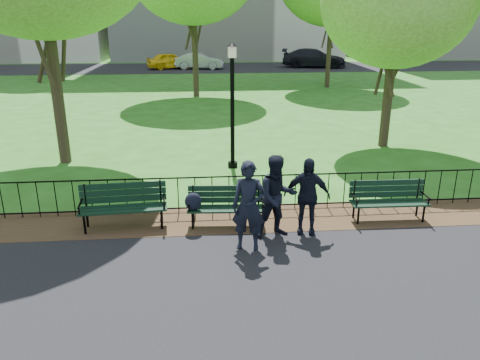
{
  "coord_description": "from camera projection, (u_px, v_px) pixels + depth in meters",
  "views": [
    {
      "loc": [
        -1.23,
        -8.34,
        4.44
      ],
      "look_at": [
        -0.38,
        1.5,
        0.96
      ],
      "focal_mm": 35.0,
      "sensor_mm": 36.0,
      "label": 1
    }
  ],
  "objects": [
    {
      "name": "lamppost",
      "position": [
        232.0,
        102.0,
        13.85
      ],
      "size": [
        0.34,
        0.34,
        3.73
      ],
      "color": "black",
      "rests_on": "ground"
    },
    {
      "name": "person_left",
      "position": [
        249.0,
        206.0,
        9.14
      ],
      "size": [
        0.74,
        0.57,
        1.82
      ],
      "primitive_type": "imported",
      "rotation": [
        0.0,
        0.0,
        -0.22
      ],
      "color": "black",
      "rests_on": "asphalt_path"
    },
    {
      "name": "iron_fence",
      "position": [
        254.0,
        191.0,
        11.12
      ],
      "size": [
        24.06,
        0.06,
        1.0
      ],
      "color": "black",
      "rests_on": "ground"
    },
    {
      "name": "park_bench_main",
      "position": [
        213.0,
        202.0,
        10.26
      ],
      "size": [
        1.76,
        0.63,
        0.96
      ],
      "rotation": [
        0.0,
        0.0,
        -0.06
      ],
      "color": "black",
      "rests_on": "ground"
    },
    {
      "name": "person_mid",
      "position": [
        277.0,
        197.0,
        9.68
      ],
      "size": [
        0.93,
        0.61,
        1.77
      ],
      "primitive_type": "imported",
      "rotation": [
        0.0,
        0.0,
        0.2
      ],
      "color": "black",
      "rests_on": "asphalt_path"
    },
    {
      "name": "sedan_silver",
      "position": [
        200.0,
        61.0,
        40.96
      ],
      "size": [
        4.39,
        2.03,
        1.39
      ],
      "primitive_type": "imported",
      "rotation": [
        0.0,
        0.0,
        1.44
      ],
      "color": "#B0B3B8",
      "rests_on": "far_street"
    },
    {
      "name": "dirt_strip",
      "position": [
        256.0,
        218.0,
        10.81
      ],
      "size": [
        60.0,
        1.6,
        0.01
      ],
      "primitive_type": "cube",
      "color": "#332314",
      "rests_on": "ground"
    },
    {
      "name": "sedan_dark",
      "position": [
        314.0,
        58.0,
        42.23
      ],
      "size": [
        6.08,
        3.55,
        1.65
      ],
      "primitive_type": "imported",
      "rotation": [
        0.0,
        0.0,
        1.34
      ],
      "color": "black",
      "rests_on": "far_street"
    },
    {
      "name": "park_bench_left_a",
      "position": [
        123.0,
        201.0,
        10.23
      ],
      "size": [
        1.91,
        0.71,
        1.06
      ],
      "rotation": [
        0.0,
        0.0,
        0.07
      ],
      "color": "black",
      "rests_on": "ground"
    },
    {
      "name": "tree_near_e",
      "position": [
        398.0,
        3.0,
        15.3
      ],
      "size": [
        5.01,
        5.01,
        6.98
      ],
      "color": "#2D2116",
      "rests_on": "ground"
    },
    {
      "name": "far_street",
      "position": [
        212.0,
        68.0,
        42.3
      ],
      "size": [
        70.0,
        9.0,
        0.01
      ],
      "primitive_type": "cube",
      "color": "black",
      "rests_on": "ground"
    },
    {
      "name": "taxi",
      "position": [
        171.0,
        61.0,
        41.12
      ],
      "size": [
        4.43,
        2.87,
        1.4
      ],
      "primitive_type": "imported",
      "rotation": [
        0.0,
        0.0,
        1.89
      ],
      "color": "yellow",
      "rests_on": "far_street"
    },
    {
      "name": "ground",
      "position": [
        265.0,
        249.0,
        9.41
      ],
      "size": [
        120.0,
        120.0,
        0.0
      ],
      "primitive_type": "plane",
      "color": "#2D5A17"
    },
    {
      "name": "person_right",
      "position": [
        307.0,
        196.0,
        9.86
      ],
      "size": [
        1.04,
        0.6,
        1.67
      ],
      "primitive_type": "imported",
      "rotation": [
        0.0,
        0.0,
        -0.21
      ],
      "color": "black",
      "rests_on": "asphalt_path"
    },
    {
      "name": "park_bench_right_a",
      "position": [
        388.0,
        196.0,
        10.64
      ],
      "size": [
        1.74,
        0.57,
        0.98
      ],
      "rotation": [
        0.0,
        0.0,
        -0.02
      ],
      "color": "black",
      "rests_on": "ground"
    }
  ]
}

